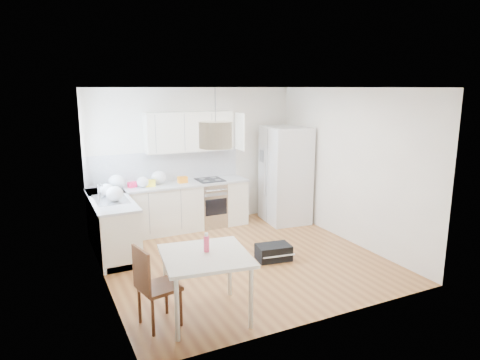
# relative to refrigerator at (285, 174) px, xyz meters

# --- Properties ---
(floor) EXTENTS (4.20, 4.20, 0.00)m
(floor) POSITION_rel_refrigerator_xyz_m (-1.70, -1.43, -0.97)
(floor) COLOR brown
(floor) RESTS_ON ground
(ceiling) EXTENTS (4.20, 4.20, 0.00)m
(ceiling) POSITION_rel_refrigerator_xyz_m (-1.70, -1.43, 1.73)
(ceiling) COLOR white
(ceiling) RESTS_ON wall_back
(wall_back) EXTENTS (4.20, 0.00, 4.20)m
(wall_back) POSITION_rel_refrigerator_xyz_m (-1.70, 0.67, 0.38)
(wall_back) COLOR silver
(wall_back) RESTS_ON floor
(wall_left) EXTENTS (0.00, 4.20, 4.20)m
(wall_left) POSITION_rel_refrigerator_xyz_m (-3.80, -1.43, 0.38)
(wall_left) COLOR silver
(wall_left) RESTS_ON floor
(wall_right) EXTENTS (0.00, 4.20, 4.20)m
(wall_right) POSITION_rel_refrigerator_xyz_m (0.40, -1.43, 0.38)
(wall_right) COLOR silver
(wall_right) RESTS_ON floor
(window_glassblock) EXTENTS (0.02, 1.00, 1.00)m
(window_glassblock) POSITION_rel_refrigerator_xyz_m (-3.79, -0.28, 0.78)
(window_glassblock) COLOR #BFE0F9
(window_glassblock) RESTS_ON wall_left
(cabinets_back) EXTENTS (3.00, 0.60, 0.88)m
(cabinets_back) POSITION_rel_refrigerator_xyz_m (-2.30, 0.37, -0.53)
(cabinets_back) COLOR white
(cabinets_back) RESTS_ON floor
(cabinets_left) EXTENTS (0.60, 1.80, 0.88)m
(cabinets_left) POSITION_rel_refrigerator_xyz_m (-3.50, -0.23, -0.53)
(cabinets_left) COLOR white
(cabinets_left) RESTS_ON floor
(counter_back) EXTENTS (3.02, 0.64, 0.04)m
(counter_back) POSITION_rel_refrigerator_xyz_m (-2.30, 0.37, -0.07)
(counter_back) COLOR silver
(counter_back) RESTS_ON cabinets_back
(counter_left) EXTENTS (0.64, 1.82, 0.04)m
(counter_left) POSITION_rel_refrigerator_xyz_m (-3.50, -0.23, -0.07)
(counter_left) COLOR silver
(counter_left) RESTS_ON cabinets_left
(backsplash_back) EXTENTS (3.00, 0.01, 0.58)m
(backsplash_back) POSITION_rel_refrigerator_xyz_m (-2.30, 0.67, 0.24)
(backsplash_back) COLOR white
(backsplash_back) RESTS_ON wall_back
(backsplash_left) EXTENTS (0.01, 1.80, 0.58)m
(backsplash_left) POSITION_rel_refrigerator_xyz_m (-3.80, -0.23, 0.24)
(backsplash_left) COLOR white
(backsplash_left) RESTS_ON wall_left
(upper_cabinets) EXTENTS (1.70, 0.32, 0.75)m
(upper_cabinets) POSITION_rel_refrigerator_xyz_m (-1.85, 0.51, 0.91)
(upper_cabinets) COLOR white
(upper_cabinets) RESTS_ON wall_back
(range_oven) EXTENTS (0.50, 0.61, 0.88)m
(range_oven) POSITION_rel_refrigerator_xyz_m (-1.50, 0.37, -0.53)
(range_oven) COLOR #B1B4B6
(range_oven) RESTS_ON floor
(sink) EXTENTS (0.50, 0.80, 0.16)m
(sink) POSITION_rel_refrigerator_xyz_m (-3.50, -0.28, -0.05)
(sink) COLOR #B1B4B6
(sink) RESTS_ON counter_left
(refrigerator) EXTENTS (1.02, 1.06, 1.94)m
(refrigerator) POSITION_rel_refrigerator_xyz_m (0.00, 0.00, 0.00)
(refrigerator) COLOR silver
(refrigerator) RESTS_ON floor
(dining_table) EXTENTS (1.13, 1.13, 0.79)m
(dining_table) POSITION_rel_refrigerator_xyz_m (-2.85, -2.83, -0.27)
(dining_table) COLOR beige
(dining_table) RESTS_ON floor
(dining_chair) EXTENTS (0.49, 0.49, 0.98)m
(dining_chair) POSITION_rel_refrigerator_xyz_m (-3.41, -2.78, -0.48)
(dining_chair) COLOR #4D2A17
(dining_chair) RESTS_ON floor
(drink_bottle) EXTENTS (0.08, 0.08, 0.23)m
(drink_bottle) POSITION_rel_refrigerator_xyz_m (-2.81, -2.76, -0.06)
(drink_bottle) COLOR #F7446F
(drink_bottle) RESTS_ON dining_table
(gym_bag) EXTENTS (0.58, 0.42, 0.25)m
(gym_bag) POSITION_rel_refrigerator_xyz_m (-1.26, -1.70, -0.85)
(gym_bag) COLOR black
(gym_bag) RESTS_ON floor
(pendant_lamp) EXTENTS (0.45, 0.45, 0.30)m
(pendant_lamp) POSITION_rel_refrigerator_xyz_m (-2.68, -2.78, 1.21)
(pendant_lamp) COLOR tan
(pendant_lamp) RESTS_ON ceiling
(grocery_bag_a) EXTENTS (0.29, 0.25, 0.26)m
(grocery_bag_a) POSITION_rel_refrigerator_xyz_m (-3.29, 0.39, 0.08)
(grocery_bag_a) COLOR white
(grocery_bag_a) RESTS_ON counter_back
(grocery_bag_b) EXTENTS (0.22, 0.18, 0.19)m
(grocery_bag_b) POSITION_rel_refrigerator_xyz_m (-2.83, 0.34, 0.05)
(grocery_bag_b) COLOR white
(grocery_bag_b) RESTS_ON counter_back
(grocery_bag_c) EXTENTS (0.28, 0.24, 0.25)m
(grocery_bag_c) POSITION_rel_refrigerator_xyz_m (-2.49, 0.48, 0.08)
(grocery_bag_c) COLOR white
(grocery_bag_c) RESTS_ON counter_back
(grocery_bag_d) EXTENTS (0.23, 0.20, 0.21)m
(grocery_bag_d) POSITION_rel_refrigerator_xyz_m (-3.52, -0.01, 0.06)
(grocery_bag_d) COLOR white
(grocery_bag_d) RESTS_ON counter_back
(grocery_bag_e) EXTENTS (0.27, 0.23, 0.25)m
(grocery_bag_e) POSITION_rel_refrigerator_xyz_m (-3.46, -0.44, 0.08)
(grocery_bag_e) COLOR white
(grocery_bag_e) RESTS_ON counter_left
(snack_orange) EXTENTS (0.18, 0.12, 0.12)m
(snack_orange) POSITION_rel_refrigerator_xyz_m (-2.06, 0.38, 0.01)
(snack_orange) COLOR orange
(snack_orange) RESTS_ON counter_back
(snack_yellow) EXTENTS (0.19, 0.14, 0.12)m
(snack_yellow) POSITION_rel_refrigerator_xyz_m (-2.69, 0.35, 0.01)
(snack_yellow) COLOR yellow
(snack_yellow) RESTS_ON counter_back
(snack_red) EXTENTS (0.17, 0.14, 0.10)m
(snack_red) POSITION_rel_refrigerator_xyz_m (-3.01, 0.41, 0.00)
(snack_red) COLOR #DE1B46
(snack_red) RESTS_ON counter_back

